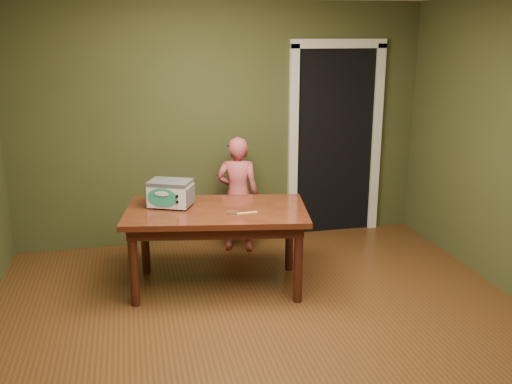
# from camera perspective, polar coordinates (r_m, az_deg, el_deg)

# --- Properties ---
(floor) EXTENTS (5.00, 5.00, 0.00)m
(floor) POSITION_cam_1_polar(r_m,az_deg,el_deg) (4.35, 2.41, -15.76)
(floor) COLOR brown
(floor) RESTS_ON ground
(room_shell) EXTENTS (4.52, 5.02, 2.61)m
(room_shell) POSITION_cam_1_polar(r_m,az_deg,el_deg) (3.75, 2.71, 7.08)
(room_shell) COLOR #404525
(room_shell) RESTS_ON ground
(doorway) EXTENTS (1.10, 0.66, 2.25)m
(doorway) POSITION_cam_1_polar(r_m,az_deg,el_deg) (6.86, 7.03, 5.40)
(doorway) COLOR black
(doorway) RESTS_ON ground
(dining_table) EXTENTS (1.73, 1.16, 0.75)m
(dining_table) POSITION_cam_1_polar(r_m,az_deg,el_deg) (5.13, -3.97, -2.75)
(dining_table) COLOR #3C160D
(dining_table) RESTS_ON floor
(toy_oven) EXTENTS (0.45, 0.39, 0.24)m
(toy_oven) POSITION_cam_1_polar(r_m,az_deg,el_deg) (5.17, -8.57, -0.05)
(toy_oven) COLOR #4C4F54
(toy_oven) RESTS_ON dining_table
(baking_pan) EXTENTS (0.10, 0.10, 0.02)m
(baking_pan) POSITION_cam_1_polar(r_m,az_deg,el_deg) (4.95, -2.36, -2.05)
(baking_pan) COLOR silver
(baking_pan) RESTS_ON dining_table
(spatula) EXTENTS (0.18, 0.05, 0.01)m
(spatula) POSITION_cam_1_polar(r_m,az_deg,el_deg) (4.96, -0.87, -2.09)
(spatula) COLOR #E4C263
(spatula) RESTS_ON dining_table
(child) EXTENTS (0.52, 0.42, 1.24)m
(child) POSITION_cam_1_polar(r_m,az_deg,el_deg) (6.00, -1.84, -0.27)
(child) COLOR #C25057
(child) RESTS_ON floor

